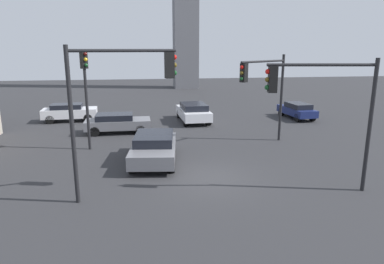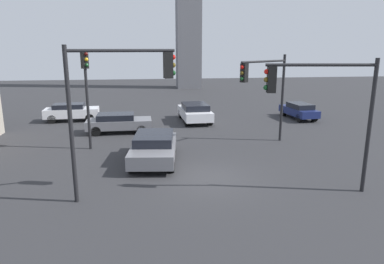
{
  "view_description": "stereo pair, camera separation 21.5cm",
  "coord_description": "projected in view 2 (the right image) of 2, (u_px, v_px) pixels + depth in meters",
  "views": [
    {
      "loc": [
        -3.0,
        -14.56,
        5.7
      ],
      "look_at": [
        -0.35,
        2.9,
        1.45
      ],
      "focal_mm": 32.52,
      "sensor_mm": 36.0,
      "label": 1
    },
    {
      "loc": [
        -2.78,
        -14.59,
        5.7
      ],
      "look_at": [
        -0.35,
        2.9,
        1.45
      ],
      "focal_mm": 32.52,
      "sensor_mm": 36.0,
      "label": 2
    }
  ],
  "objects": [
    {
      "name": "car_0",
      "position": [
        118.0,
        122.0,
        24.07
      ],
      "size": [
        4.44,
        1.94,
        1.34
      ],
      "rotation": [
        0.0,
        0.0,
        0.01
      ],
      "color": "slate",
      "rests_on": "ground_plane"
    },
    {
      "name": "traffic_light_2",
      "position": [
        118.0,
        90.0,
        12.9
      ],
      "size": [
        4.0,
        1.04,
        5.83
      ],
      "rotation": [
        0.0,
        0.0,
        0.21
      ],
      "color": "black",
      "rests_on": "ground_plane"
    },
    {
      "name": "car_3",
      "position": [
        299.0,
        110.0,
        28.87
      ],
      "size": [
        1.94,
        4.12,
        1.31
      ],
      "rotation": [
        0.0,
        0.0,
        1.66
      ],
      "color": "navy",
      "rests_on": "ground_plane"
    },
    {
      "name": "car_4",
      "position": [
        71.0,
        112.0,
        27.93
      ],
      "size": [
        4.27,
        1.96,
        1.41
      ],
      "rotation": [
        0.0,
        0.0,
        0.06
      ],
      "color": "silver",
      "rests_on": "ground_plane"
    },
    {
      "name": "traffic_light_0",
      "position": [
        86.0,
        82.0,
        19.38
      ],
      "size": [
        0.45,
        0.48,
        5.62
      ],
      "rotation": [
        0.0,
        0.0,
        -0.88
      ],
      "color": "black",
      "rests_on": "ground_plane"
    },
    {
      "name": "car_1",
      "position": [
        195.0,
        112.0,
        27.7
      ],
      "size": [
        2.26,
        4.8,
        1.47
      ],
      "rotation": [
        0.0,
        0.0,
        1.61
      ],
      "color": "silver",
      "rests_on": "ground_plane"
    },
    {
      "name": "traffic_light_3",
      "position": [
        265.0,
        83.0,
        19.92
      ],
      "size": [
        3.53,
        2.68,
        5.36
      ],
      "rotation": [
        0.0,
        0.0,
        -2.5
      ],
      "color": "black",
      "rests_on": "ground_plane"
    },
    {
      "name": "car_2",
      "position": [
        154.0,
        147.0,
        17.89
      ],
      "size": [
        2.71,
        4.97,
        1.42
      ],
      "rotation": [
        0.0,
        0.0,
        -1.69
      ],
      "color": "slate",
      "rests_on": "ground_plane"
    },
    {
      "name": "ground_plane",
      "position": [
        208.0,
        178.0,
        15.75
      ],
      "size": [
        106.47,
        106.47,
        0.0
      ],
      "primitive_type": "plane",
      "color": "#2D2D30"
    },
    {
      "name": "traffic_light_1",
      "position": [
        323.0,
        98.0,
        13.37
      ],
      "size": [
        4.28,
        0.81,
        5.36
      ],
      "rotation": [
        0.0,
        0.0,
        3.0
      ],
      "color": "black",
      "rests_on": "ground_plane"
    }
  ]
}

